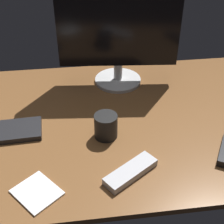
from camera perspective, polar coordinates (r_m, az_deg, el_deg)
desk at (r=120.77cm, az=-1.78°, el=-1.77°), size 140.00×84.00×2.00cm
monitor at (r=131.43cm, az=1.15°, el=15.04°), size 48.37×19.74×48.18cm
tv_remote at (r=99.48cm, az=3.26°, el=-10.34°), size 17.84×14.62×2.35cm
coffee_mug at (r=110.46cm, az=-1.08°, el=-2.46°), size 7.89×7.89×8.60cm
notepad at (r=97.65cm, az=-12.92°, el=-13.45°), size 15.99×16.23×0.61cm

